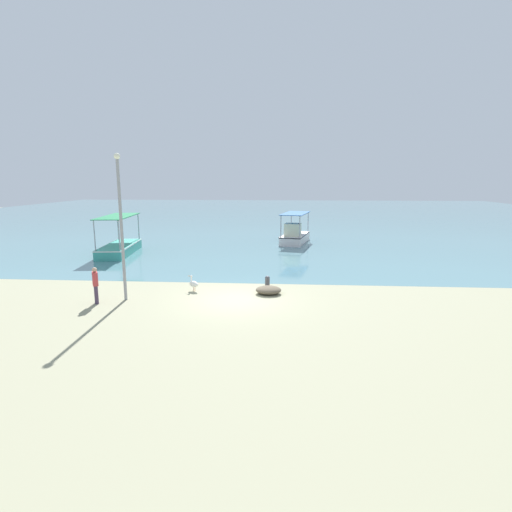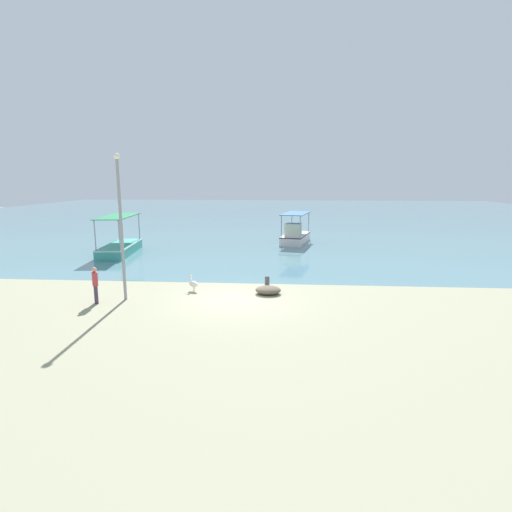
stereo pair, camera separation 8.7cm
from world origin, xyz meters
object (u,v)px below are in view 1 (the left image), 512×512
(net_pile, at_px, (268,290))
(fishing_boat_near_right, at_px, (295,235))
(fishing_boat_center, at_px, (120,247))
(pelican, at_px, (194,284))
(fisherman_standing, at_px, (96,284))
(lamp_post, at_px, (121,221))
(mooring_bollard, at_px, (267,281))

(net_pile, bearing_deg, fishing_boat_near_right, 84.10)
(fishing_boat_center, distance_m, net_pile, 15.54)
(pelican, height_order, fisherman_standing, fisherman_standing)
(pelican, distance_m, net_pile, 3.83)
(pelican, xyz_separation_m, lamp_post, (-2.86, -1.70, 3.36))
(mooring_bollard, bearing_deg, net_pile, -84.83)
(fishing_boat_center, height_order, net_pile, fishing_boat_center)
(fisherman_standing, bearing_deg, fishing_boat_near_right, 62.85)
(fishing_boat_center, height_order, pelican, fishing_boat_center)
(fisherman_standing, bearing_deg, net_pile, 15.24)
(fishing_boat_near_right, xyz_separation_m, fishing_boat_center, (-13.46, -6.19, -0.14))
(fishing_boat_center, height_order, lamp_post, lamp_post)
(fishing_boat_center, xyz_separation_m, fisherman_standing, (4.00, -12.25, 0.36))
(fishing_boat_center, bearing_deg, pelican, -51.11)
(fisherman_standing, bearing_deg, lamp_post, 32.22)
(lamp_post, bearing_deg, fishing_boat_center, 113.77)
(fisherman_standing, bearing_deg, pelican, 31.12)
(fishing_boat_center, relative_size, pelican, 7.81)
(fisherman_standing, height_order, net_pile, fisherman_standing)
(pelican, distance_m, lamp_post, 4.73)
(pelican, bearing_deg, net_pile, -4.04)
(fishing_boat_near_right, distance_m, fishing_boat_center, 14.82)
(fishing_boat_center, distance_m, pelican, 12.68)
(lamp_post, distance_m, fisherman_standing, 3.10)
(lamp_post, distance_m, net_pile, 7.70)
(fishing_boat_near_right, height_order, mooring_bollard, fishing_boat_near_right)
(fishing_boat_near_right, height_order, net_pile, fishing_boat_near_right)
(fishing_boat_near_right, xyz_separation_m, fisherman_standing, (-9.46, -18.44, 0.22))
(fishing_boat_near_right, bearing_deg, lamp_post, -115.24)
(lamp_post, xyz_separation_m, net_pile, (6.68, 1.43, -3.54))
(pelican, bearing_deg, fishing_boat_center, 128.89)
(mooring_bollard, height_order, net_pile, mooring_bollard)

